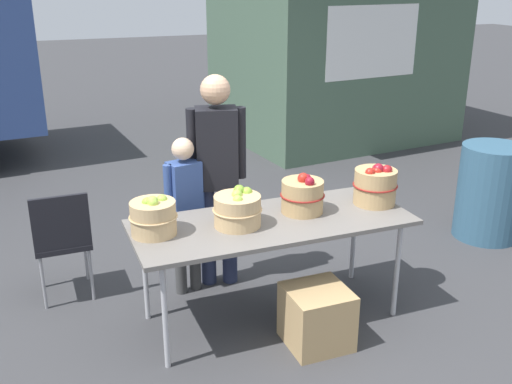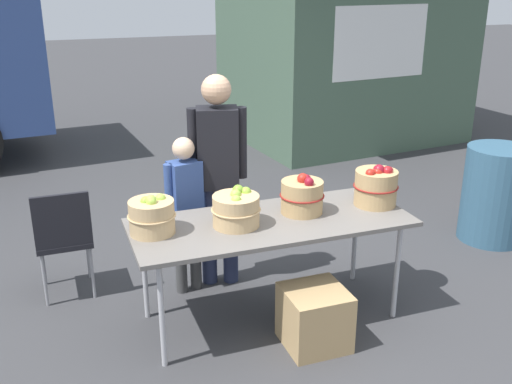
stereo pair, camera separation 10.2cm
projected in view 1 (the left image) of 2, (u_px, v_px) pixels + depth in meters
The scene contains 12 objects.
ground_plane at pixel (271, 316), 4.29m from camera, with size 40.00×40.00×0.00m, color #38383A.
market_table at pixel (272, 226), 4.04m from camera, with size 1.90×0.76×0.75m.
apple_basket_green_0 at pixel (153, 217), 3.78m from camera, with size 0.31×0.31×0.27m.
apple_basket_green_1 at pixel (238, 210), 3.91m from camera, with size 0.33×0.33×0.26m.
apple_basket_red_0 at pixel (303, 195), 4.13m from camera, with size 0.31×0.31×0.29m.
apple_basket_red_1 at pixel (375, 185), 4.27m from camera, with size 0.32×0.32×0.31m.
vendor_adult at pixel (217, 166), 4.44m from camera, with size 0.43×0.29×1.65m.
child_customer at pixel (185, 204), 4.39m from camera, with size 0.32×0.21×1.22m.
food_kiosk at pixel (335, 41), 8.64m from camera, with size 3.79×3.25×2.74m.
folding_chair at pixel (62, 236), 4.36m from camera, with size 0.40×0.40×0.86m.
trash_barrel at pixel (490, 192), 5.45m from camera, with size 0.59×0.59×0.87m, color #335972.
produce_crate at pixel (317, 317), 3.91m from camera, with size 0.40×0.40×0.40m, color tan.
Camera 1 is at (-1.46, -3.42, 2.32)m, focal length 41.82 mm.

